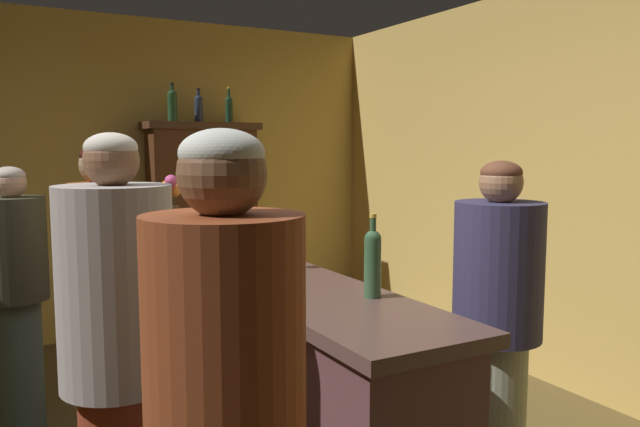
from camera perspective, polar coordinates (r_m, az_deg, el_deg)
name	(u,v)px	position (r m, az deg, el deg)	size (l,w,h in m)	color
wall_back	(95,178)	(5.55, -19.91, 3.04)	(5.12, 0.12, 2.70)	tan
wall_right	(637,191)	(4.15, 26.97, 1.80)	(0.12, 6.32, 2.70)	tan
bar_counter	(266,373)	(3.13, -4.97, -14.35)	(0.53, 2.61, 1.03)	#543335
display_cabinet	(203,224)	(5.51, -10.62, -0.93)	(0.98, 0.38, 1.82)	#472614
wine_bottle_malbec	(373,260)	(2.42, 4.84, -4.25)	(0.07, 0.07, 0.33)	#305133
wine_bottle_riesling	(228,227)	(3.49, -8.37, -1.22)	(0.06, 0.06, 0.32)	#4A2A14
wine_bottle_rose	(201,217)	(4.02, -10.83, -0.32)	(0.07, 0.07, 0.31)	#442E1E
wine_glass_front	(197,236)	(3.33, -11.19, -2.05)	(0.07, 0.07, 0.16)	white
wine_glass_mid	(294,248)	(3.00, -2.37, -3.16)	(0.07, 0.07, 0.14)	white
flower_arrangement	(167,212)	(3.89, -13.81, 0.15)	(0.17, 0.17, 0.42)	#452C1F
cheese_plate	(277,280)	(2.74, -3.98, -6.04)	(0.15, 0.15, 0.01)	white
display_bottle_left	(172,104)	(5.41, -13.35, 9.71)	(0.08, 0.08, 0.32)	#1F3E23
display_bottle_midleft	(199,107)	(5.48, -11.03, 9.53)	(0.07, 0.07, 0.29)	#232A3D
display_bottle_center	(229,108)	(5.57, -8.32, 9.52)	(0.06, 0.06, 0.31)	#16321F
patron_near_entrance	(105,296)	(3.18, -19.09, -7.10)	(0.31, 0.31, 1.62)	gray
patron_in_grey	(119,367)	(2.18, -17.93, -13.17)	(0.37, 0.37, 1.66)	maroon
patron_redhead	(15,289)	(3.91, -26.10, -6.26)	(0.36, 0.36, 1.51)	#485F51
bartender	(497,326)	(2.84, 15.84, -9.86)	(0.38, 0.38, 1.56)	#969B80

